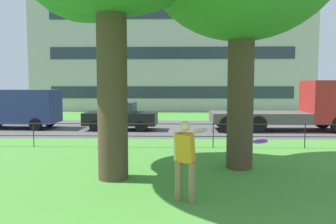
% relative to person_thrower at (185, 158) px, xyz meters
% --- Properties ---
extents(street_strip, '(80.00, 7.93, 0.01)m').
position_rel_person_thrower_xyz_m(street_strip, '(1.28, 12.33, -0.95)').
color(street_strip, '#565454').
rests_on(street_strip, ground).
extents(park_fence, '(29.27, 0.04, 1.00)m').
position_rel_person_thrower_xyz_m(park_fence, '(1.28, 6.27, -0.29)').
color(park_fence, '#232328').
rests_on(park_fence, ground).
extents(person_thrower, '(0.74, 0.71, 1.76)m').
position_rel_person_thrower_xyz_m(person_thrower, '(0.00, 0.00, 0.00)').
color(person_thrower, '#846B4C').
rests_on(person_thrower, ground).
extents(frisbee, '(0.32, 0.32, 0.06)m').
position_rel_person_thrower_xyz_m(frisbee, '(1.36, -0.91, 0.53)').
color(frisbee, purple).
extents(panel_van_far_right, '(5.06, 2.23, 2.24)m').
position_rel_person_thrower_xyz_m(panel_van_far_right, '(-9.59, 11.91, 0.32)').
color(panel_van_far_right, navy).
rests_on(panel_van_far_right, ground).
extents(car_black_right, '(4.06, 1.93, 1.54)m').
position_rel_person_thrower_xyz_m(car_black_right, '(-3.36, 11.40, -0.18)').
color(car_black_right, black).
rests_on(car_black_right, ground).
extents(flatbed_truck_far_left, '(7.30, 2.43, 2.75)m').
position_rel_person_thrower_xyz_m(flatbed_truck_far_left, '(6.48, 11.40, 0.26)').
color(flatbed_truck_far_left, '#B22323').
rests_on(flatbed_truck_far_left, ground).
extents(apartment_building_background, '(26.94, 15.48, 14.83)m').
position_rel_person_thrower_xyz_m(apartment_building_background, '(-0.69, 31.48, 6.47)').
color(apartment_building_background, '#B7B2AD').
rests_on(apartment_building_background, ground).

